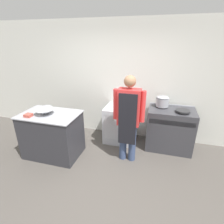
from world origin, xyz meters
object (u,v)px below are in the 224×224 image
(person_cook, at_px, (129,116))
(plastic_tub, at_px, (28,115))
(mixing_bowl, at_px, (45,112))
(stock_pot, at_px, (162,101))
(saute_pan, at_px, (183,111))
(fridge_unit, at_px, (120,124))
(stove, at_px, (170,129))

(person_cook, relative_size, plastic_tub, 13.53)
(mixing_bowl, xyz_separation_m, plastic_tub, (-0.22, -0.19, -0.02))
(stock_pot, relative_size, saute_pan, 0.96)
(person_cook, distance_m, plastic_tub, 1.87)
(fridge_unit, relative_size, plastic_tub, 6.68)
(person_cook, relative_size, stock_pot, 6.41)
(stove, distance_m, person_cook, 1.15)
(saute_pan, bearing_deg, fridge_unit, 174.01)
(fridge_unit, height_order, mixing_bowl, mixing_bowl)
(plastic_tub, relative_size, saute_pan, 0.45)
(person_cook, height_order, saute_pan, person_cook)
(stove, height_order, plastic_tub, plastic_tub)
(stove, xyz_separation_m, plastic_tub, (-2.61, -1.11, 0.49))
(stove, bearing_deg, plastic_tub, -156.92)
(mixing_bowl, xyz_separation_m, saute_pan, (2.58, 0.82, -0.02))
(stove, distance_m, plastic_tub, 2.88)
(fridge_unit, height_order, saute_pan, saute_pan)
(mixing_bowl, relative_size, saute_pan, 1.34)
(stove, distance_m, mixing_bowl, 2.61)
(person_cook, bearing_deg, fridge_unit, 114.56)
(plastic_tub, bearing_deg, fridge_unit, 37.31)
(plastic_tub, height_order, stock_pot, stock_pot)
(fridge_unit, xyz_separation_m, mixing_bowl, (-1.28, -0.96, 0.55))
(plastic_tub, relative_size, stock_pot, 0.47)
(fridge_unit, distance_m, stock_pot, 1.10)
(fridge_unit, height_order, plastic_tub, plastic_tub)
(plastic_tub, bearing_deg, person_cook, 14.11)
(mixing_bowl, height_order, plastic_tub, mixing_bowl)
(mixing_bowl, bearing_deg, plastic_tub, -140.37)
(plastic_tub, xyz_separation_m, saute_pan, (2.80, 1.01, 0.00))
(person_cook, distance_m, saute_pan, 1.13)
(fridge_unit, height_order, person_cook, person_cook)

